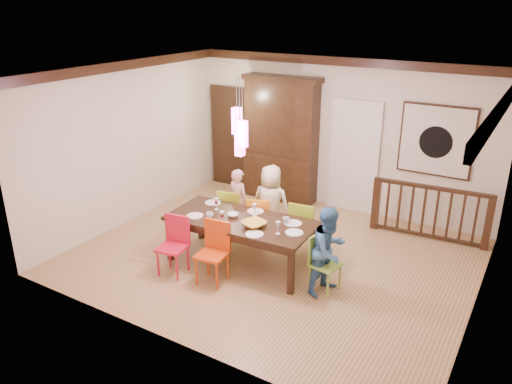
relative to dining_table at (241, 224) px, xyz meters
The scene contains 37 objects.
floor 0.87m from the dining_table, 53.77° to the left, with size 6.00×6.00×0.00m, color olive.
ceiling 2.30m from the dining_table, 53.77° to the left, with size 6.00×6.00×0.00m, color white.
wall_back 3.07m from the dining_table, 83.61° to the left, with size 6.00×6.00×0.00m, color beige.
wall_left 2.82m from the dining_table, behind, with size 5.00×5.00×0.00m, color beige.
wall_right 3.45m from the dining_table, ahead, with size 5.00×5.00×0.00m, color beige.
crown_molding 2.22m from the dining_table, 53.77° to the left, with size 6.00×5.00×0.16m, color black, non-canonical shape.
panel_door 3.58m from the dining_table, 125.51° to the left, with size 1.04×0.07×2.24m, color black.
white_doorway 3.02m from the dining_table, 76.87° to the left, with size 0.97×0.05×2.22m, color silver.
painting 3.73m from the dining_table, 53.81° to the left, with size 1.25×0.06×1.25m.
pendant_cluster 1.43m from the dining_table, 32.01° to the right, with size 0.27×0.21×1.14m.
dining_table is the anchor object (origin of this frame).
chair_far_left 1.01m from the dining_table, 131.65° to the left, with size 0.47×0.47×0.87m.
chair_far_mid 0.75m from the dining_table, 95.50° to the left, with size 0.48×0.48×0.87m.
chair_far_right 1.06m from the dining_table, 48.38° to the left, with size 0.46×0.46×0.93m.
chair_near_left 1.07m from the dining_table, 131.41° to the right, with size 0.46×0.46×0.89m.
chair_near_mid 0.71m from the dining_table, 94.49° to the right, with size 0.46×0.46×0.91m.
chair_end_right 1.45m from the dining_table, ahead, with size 0.43×0.43×0.82m.
china_hutch 2.92m from the dining_table, 106.28° to the left, with size 1.59×0.46×2.51m.
balustrade 3.31m from the dining_table, 46.49° to the left, with size 1.97×0.23×0.96m.
person_far_left 1.09m from the dining_table, 125.02° to the left, with size 0.43×0.28×1.19m, color #FFC2C6.
person_far_mid 0.91m from the dining_table, 89.59° to the left, with size 0.66×0.43×1.35m, color beige.
person_end_right 1.47m from the dining_table, ahead, with size 0.62×0.48×1.27m, color teal.
serving_bowl 0.35m from the dining_table, 21.93° to the right, with size 0.34×0.34×0.08m, color gold.
small_bowl 0.19m from the dining_table, behind, with size 0.18×0.18×0.06m, color white.
cup_left 0.50m from the dining_table, 154.31° to the right, with size 0.12×0.12×0.09m, color silver.
cup_right 0.71m from the dining_table, 17.68° to the left, with size 0.11×0.11×0.10m, color silver.
plate_far_left 0.80m from the dining_table, 157.80° to the left, with size 0.26×0.26×0.01m, color white.
plate_far_mid 0.37m from the dining_table, 83.27° to the left, with size 0.26×0.26×0.01m, color white.
plate_far_right 0.80m from the dining_table, 19.01° to the left, with size 0.26×0.26×0.01m, color white.
plate_near_left 0.72m from the dining_table, 157.62° to the right, with size 0.26×0.26×0.01m, color white.
plate_near_mid 0.58m from the dining_table, 37.60° to the right, with size 0.26×0.26×0.01m, color white.
plate_end_right 0.92m from the dining_table, ahead, with size 0.26×0.26×0.01m, color white.
wine_glass_a 0.57m from the dining_table, 167.57° to the left, with size 0.08×0.08×0.19m, color #590C19, non-canonical shape.
wine_glass_b 0.31m from the dining_table, 65.76° to the left, with size 0.08×0.08×0.19m, color silver, non-canonical shape.
wine_glass_c 0.35m from the dining_table, 120.31° to the right, with size 0.08×0.08×0.19m, color #590C19, non-canonical shape.
wine_glass_d 0.76m from the dining_table, 11.83° to the right, with size 0.08×0.08×0.19m, color silver, non-canonical shape.
napkin 0.35m from the dining_table, 111.81° to the right, with size 0.18×0.14×0.01m, color #D83359.
Camera 1 is at (3.44, -6.25, 3.87)m, focal length 35.00 mm.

